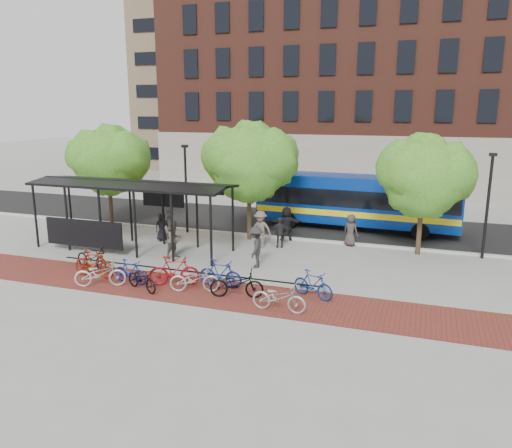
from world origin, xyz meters
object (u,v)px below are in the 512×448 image
(bike_3, at_px, (130,272))
(bike_10, at_px, (279,297))
(bus_shelter, at_px, (129,192))
(lamp_post_right, at_px, (488,203))
(bike_2, at_px, (100,274))
(pedestrian_5, at_px, (287,223))
(pedestrian_4, at_px, (280,232))
(pedestrian_6, at_px, (351,230))
(bike_1, at_px, (94,263))
(bike_7, at_px, (220,273))
(tree_b, at_px, (251,159))
(tree_a, at_px, (110,158))
(pedestrian_3, at_px, (260,229))
(tree_c, at_px, (426,174))
(bike_6, at_px, (195,279))
(bike_0, at_px, (92,258))
(bus, at_px, (357,199))
(bike_8, at_px, (237,284))
(pedestrian_8, at_px, (174,240))
(pedestrian_9, at_px, (256,247))
(bike_4, at_px, (142,279))
(lamp_post_left, at_px, (186,186))
(pedestrian_0, at_px, (162,226))
(bike_5, at_px, (174,271))
(bike_11, at_px, (313,284))

(bike_3, xyz_separation_m, bike_10, (6.70, -0.78, 0.02))
(bus_shelter, xyz_separation_m, lamp_post_right, (17.13, 4.08, -0.25))
(bike_2, bearing_deg, pedestrian_5, -53.43)
(pedestrian_4, height_order, pedestrian_6, pedestrian_6)
(bike_1, distance_m, bike_7, 5.67)
(bike_2, relative_size, bike_7, 1.09)
(tree_b, relative_size, bike_10, 3.21)
(tree_a, height_order, pedestrian_3, tree_a)
(bike_7, bearing_deg, bike_10, -116.20)
(pedestrian_4, bearing_deg, tree_c, -0.95)
(bike_3, xyz_separation_m, bike_6, (2.95, 0.03, 0.01))
(bike_1, distance_m, bike_6, 4.87)
(bike_10, bearing_deg, tree_b, 26.97)
(bike_1, distance_m, pedestrian_4, 9.54)
(bike_0, bearing_deg, bike_2, -121.03)
(bus, height_order, bike_10, bus)
(lamp_post_right, distance_m, bike_0, 18.76)
(bike_6, distance_m, bike_8, 1.81)
(bus_shelter, height_order, pedestrian_8, bus_shelter)
(lamp_post_right, height_order, bike_6, lamp_post_right)
(pedestrian_9, bearing_deg, bike_10, 19.91)
(pedestrian_8, bearing_deg, bike_4, -144.11)
(lamp_post_left, bearing_deg, pedestrian_6, 1.20)
(pedestrian_0, xyz_separation_m, pedestrian_9, (6.46, -2.82, 0.17))
(pedestrian_3, bearing_deg, bike_5, -98.35)
(tree_a, bearing_deg, bike_11, -27.90)
(lamp_post_left, height_order, bike_4, lamp_post_left)
(tree_b, relative_size, bike_4, 3.54)
(tree_a, relative_size, bike_4, 3.38)
(tree_c, relative_size, bike_4, 3.25)
(bike_1, bearing_deg, bike_7, -79.92)
(bike_1, relative_size, bike_8, 0.98)
(tree_b, xyz_separation_m, bike_2, (-3.32, -9.16, -3.91))
(bike_3, height_order, bike_10, bike_10)
(lamp_post_left, bearing_deg, bus, 23.68)
(bike_2, relative_size, bike_11, 1.16)
(pedestrian_5, bearing_deg, bike_1, 40.28)
(pedestrian_5, distance_m, pedestrian_9, 5.14)
(bike_8, xyz_separation_m, pedestrian_3, (-1.40, 7.04, 0.43))
(tree_b, bearing_deg, bus_shelter, -143.79)
(lamp_post_left, xyz_separation_m, bike_0, (-1.03, -7.56, -2.23))
(bike_10, distance_m, pedestrian_0, 11.59)
(bus, distance_m, pedestrian_8, 11.68)
(bike_3, relative_size, bike_4, 0.93)
(bus_shelter, relative_size, bike_11, 5.88)
(tree_a, xyz_separation_m, pedestrian_5, (10.92, 0.45, -3.29))
(pedestrian_9, bearing_deg, pedestrian_5, 171.18)
(bike_2, height_order, bike_11, bike_2)
(pedestrian_0, bearing_deg, tree_a, 105.08)
(tree_c, height_order, pedestrian_6, tree_c)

